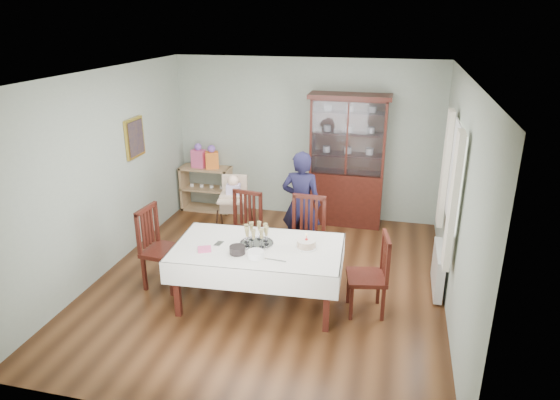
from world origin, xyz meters
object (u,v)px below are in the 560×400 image
(woman, at_px, (301,204))
(chair_end_left, at_px, (164,263))
(sideboard, at_px, (206,188))
(birthday_cake, at_px, (306,244))
(chair_far_right, at_px, (305,252))
(chair_end_right, at_px, (367,290))
(chair_far_left, at_px, (243,244))
(china_cabinet, at_px, (347,159))
(dining_table, at_px, (258,275))
(high_chair, at_px, (234,219))
(gift_bag_pink, at_px, (199,157))
(champagne_tray, at_px, (256,238))
(gift_bag_orange, at_px, (212,158))

(woman, bearing_deg, chair_end_left, 42.68)
(sideboard, xyz_separation_m, birthday_cake, (2.33, -2.68, 0.41))
(sideboard, distance_m, chair_end_left, 2.71)
(chair_far_right, distance_m, chair_end_right, 1.16)
(chair_end_left, bearing_deg, chair_far_left, -39.18)
(woman, bearing_deg, chair_far_right, 109.20)
(china_cabinet, bearing_deg, dining_table, -104.91)
(high_chair, height_order, gift_bag_pink, gift_bag_pink)
(china_cabinet, relative_size, champagne_tray, 5.34)
(chair_end_left, bearing_deg, woman, -44.18)
(china_cabinet, xyz_separation_m, gift_bag_orange, (-2.36, 0.00, -0.14))
(china_cabinet, bearing_deg, chair_end_left, -127.68)
(gift_bag_orange, bearing_deg, chair_far_left, -58.47)
(gift_bag_pink, xyz_separation_m, gift_bag_orange, (0.25, 0.00, -0.01))
(chair_end_right, bearing_deg, birthday_cake, -101.37)
(chair_far_right, distance_m, gift_bag_pink, 3.06)
(chair_end_left, distance_m, gift_bag_orange, 2.75)
(champagne_tray, bearing_deg, gift_bag_orange, 120.34)
(chair_far_left, bearing_deg, china_cabinet, 63.98)
(champagne_tray, height_order, gift_bag_orange, gift_bag_orange)
(dining_table, relative_size, gift_bag_orange, 4.97)
(birthday_cake, bearing_deg, chair_end_left, 179.72)
(woman, bearing_deg, gift_bag_pink, -29.97)
(sideboard, distance_m, champagne_tray, 3.26)
(dining_table, distance_m, gift_bag_pink, 3.40)
(china_cabinet, distance_m, birthday_cake, 2.68)
(dining_table, distance_m, chair_end_right, 1.31)
(champagne_tray, height_order, gift_bag_pink, gift_bag_pink)
(chair_far_left, xyz_separation_m, high_chair, (-0.29, 0.51, 0.14))
(dining_table, bearing_deg, birthday_cake, 11.24)
(sideboard, bearing_deg, chair_far_right, -41.75)
(champagne_tray, relative_size, gift_bag_pink, 0.95)
(champagne_tray, bearing_deg, china_cabinet, 74.12)
(dining_table, relative_size, woman, 1.31)
(sideboard, distance_m, chair_far_right, 2.92)
(chair_end_right, xyz_separation_m, gift_bag_pink, (-3.18, 2.66, 0.70))
(chair_far_right, bearing_deg, champagne_tray, -117.44)
(chair_end_right, height_order, high_chair, high_chair)
(dining_table, bearing_deg, chair_end_left, 174.71)
(high_chair, bearing_deg, birthday_cake, -54.45)
(dining_table, relative_size, gift_bag_pink, 4.80)
(chair_far_left, bearing_deg, dining_table, -54.12)
(sideboard, height_order, chair_end_left, chair_end_left)
(chair_far_right, bearing_deg, dining_table, -113.90)
(chair_far_right, xyz_separation_m, gift_bag_orange, (-2.04, 1.92, 0.66))
(high_chair, xyz_separation_m, champagne_tray, (0.75, -1.39, 0.39))
(chair_far_left, xyz_separation_m, chair_far_right, (0.91, -0.09, 0.01))
(chair_far_left, distance_m, chair_end_left, 1.15)
(chair_far_left, xyz_separation_m, gift_bag_orange, (-1.12, 1.83, 0.68))
(gift_bag_pink, bearing_deg, woman, -32.40)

